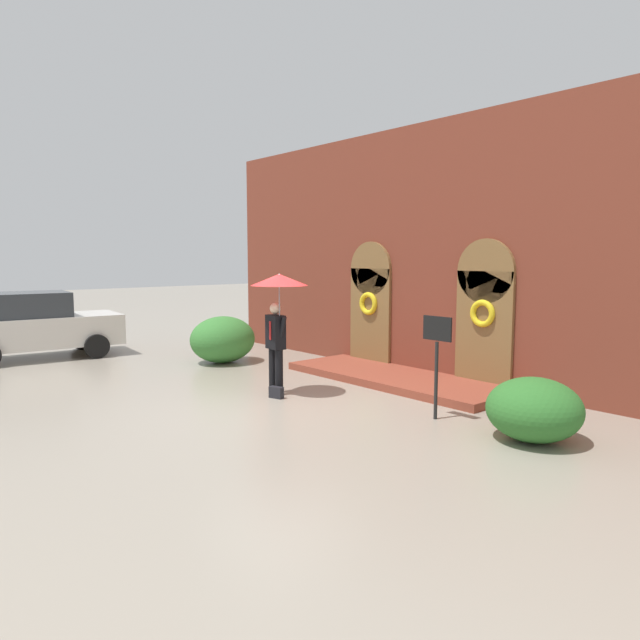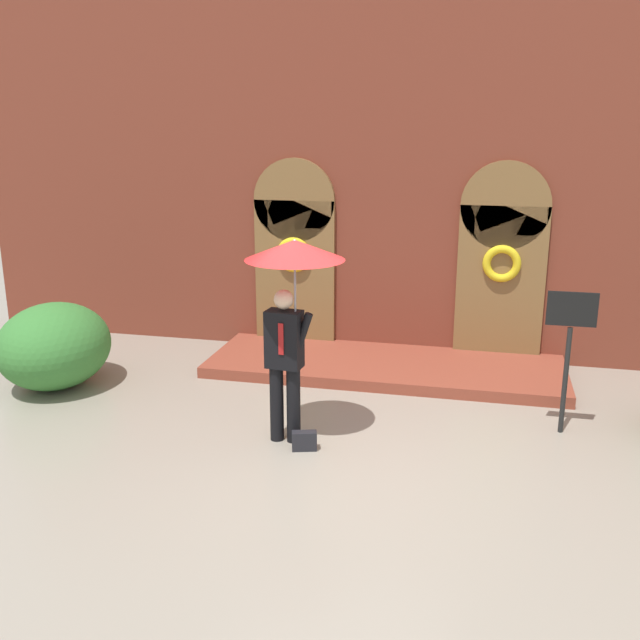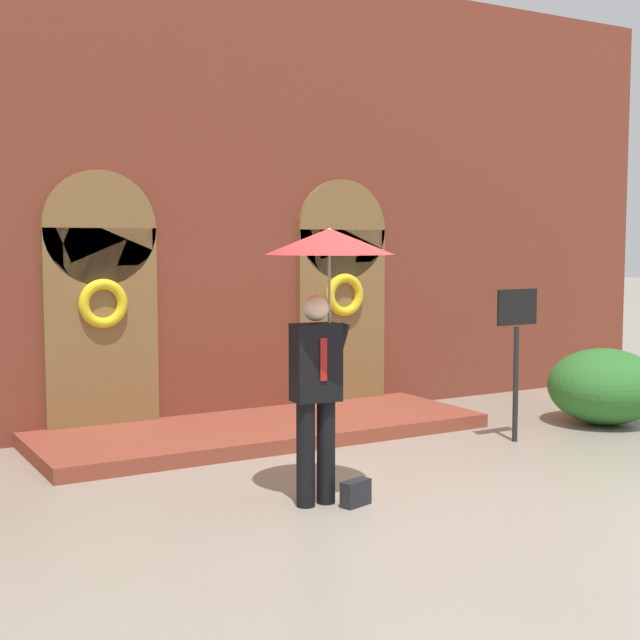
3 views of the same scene
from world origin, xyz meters
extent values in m
plane|color=gray|center=(0.00, 0.00, 0.00)|extent=(80.00, 80.00, 0.00)
cube|color=brown|center=(0.00, 4.20, 2.80)|extent=(14.00, 0.50, 5.60)
cube|color=brown|center=(-1.60, 3.91, 1.20)|extent=(1.30, 0.08, 2.40)
cylinder|color=brown|center=(-1.60, 3.91, 2.40)|extent=(1.30, 0.08, 1.30)
cube|color=brown|center=(1.60, 3.91, 1.20)|extent=(1.30, 0.08, 2.40)
cylinder|color=brown|center=(1.60, 3.91, 2.40)|extent=(1.30, 0.08, 1.30)
torus|color=yellow|center=(-1.60, 3.84, 1.55)|extent=(0.56, 0.12, 0.56)
torus|color=yellow|center=(1.60, 3.84, 1.55)|extent=(0.56, 0.12, 0.56)
cube|color=brown|center=(0.00, 3.05, 0.08)|extent=(5.20, 1.80, 0.16)
cylinder|color=black|center=(-0.89, 0.44, 0.45)|extent=(0.16, 0.16, 0.90)
cylinder|color=black|center=(-0.69, 0.44, 0.45)|extent=(0.16, 0.16, 0.90)
cube|color=black|center=(-0.79, 0.44, 1.23)|extent=(0.42, 0.28, 0.66)
cube|color=#A51919|center=(-0.79, 0.31, 1.27)|extent=(0.06, 0.02, 0.36)
sphere|color=beige|center=(-0.79, 0.44, 1.69)|extent=(0.22, 0.22, 0.22)
cylinder|color=black|center=(-0.57, 0.44, 1.33)|extent=(0.22, 0.09, 0.46)
cylinder|color=gray|center=(-0.66, 0.44, 1.65)|extent=(0.02, 0.02, 0.98)
cone|color=red|center=(-0.66, 0.44, 2.25)|extent=(1.10, 1.10, 0.22)
cone|color=white|center=(-0.66, 0.44, 2.27)|extent=(0.61, 0.61, 0.20)
cube|color=black|center=(-0.51, 0.24, 0.11)|extent=(0.30, 0.19, 0.22)
cylinder|color=black|center=(2.35, 1.41, 0.65)|extent=(0.06, 0.06, 1.30)
cube|color=black|center=(2.35, 1.41, 1.52)|extent=(0.56, 0.03, 0.40)
ellipsoid|color=#387A33|center=(-4.39, 1.42, 0.59)|extent=(1.46, 1.70, 1.18)
camera|label=1|loc=(8.09, -6.10, 2.69)|focal=32.00mm
camera|label=2|loc=(1.33, -6.90, 3.58)|focal=40.00mm
camera|label=3|loc=(-4.51, -6.03, 2.26)|focal=50.00mm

